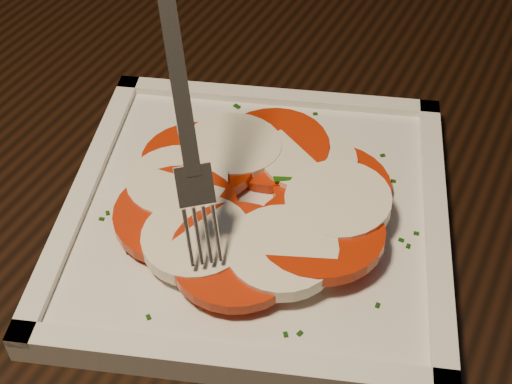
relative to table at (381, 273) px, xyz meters
The scene contains 5 objects.
table is the anchor object (origin of this frame).
chair 0.68m from the table, 90.68° to the left, with size 0.52×0.52×0.93m.
plate 0.15m from the table, 141.55° to the right, with size 0.26×0.26×0.01m, color white.
caprese_salad 0.17m from the table, 141.53° to the right, with size 0.20×0.22×0.03m.
fork 0.27m from the table, 145.50° to the right, with size 0.04×0.11×0.17m, color white, non-canonical shape.
Camera 1 is at (0.32, -0.41, 1.12)m, focal length 50.00 mm.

